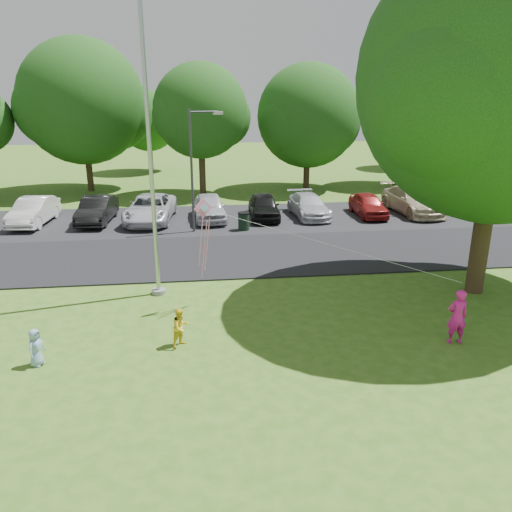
{
  "coord_description": "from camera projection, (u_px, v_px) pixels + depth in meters",
  "views": [
    {
      "loc": [
        -2.05,
        -11.73,
        6.83
      ],
      "look_at": [
        -0.14,
        4.0,
        1.6
      ],
      "focal_mm": 35.0,
      "sensor_mm": 36.0,
      "label": 1
    }
  ],
  "objects": [
    {
      "name": "woman",
      "position": [
        457.0,
        317.0,
        14.03
      ],
      "size": [
        0.6,
        0.4,
        1.62
      ],
      "primitive_type": "imported",
      "rotation": [
        0.0,
        0.0,
        3.11
      ],
      "color": "#E11E94",
      "rests_on": "ground"
    },
    {
      "name": "park_road",
      "position": [
        246.0,
        254.0,
        21.91
      ],
      "size": [
        60.0,
        6.0,
        0.06
      ],
      "primitive_type": "cube",
      "color": "black",
      "rests_on": "ground"
    },
    {
      "name": "child_blue",
      "position": [
        36.0,
        347.0,
        12.95
      ],
      "size": [
        0.5,
        0.59,
        1.03
      ],
      "primitive_type": "imported",
      "rotation": [
        0.0,
        0.0,
        1.16
      ],
      "color": "#87A8D0",
      "rests_on": "ground"
    },
    {
      "name": "flagpole",
      "position": [
        151.0,
        177.0,
        16.44
      ],
      "size": [
        0.5,
        0.5,
        10.0
      ],
      "color": "#B7BABF",
      "rests_on": "ground"
    },
    {
      "name": "trash_can",
      "position": [
        244.0,
        222.0,
        25.57
      ],
      "size": [
        0.61,
        0.61,
        0.97
      ],
      "rotation": [
        0.0,
        0.0,
        -0.42
      ],
      "color": "black",
      "rests_on": "ground"
    },
    {
      "name": "parking_strip",
      "position": [
        234.0,
        219.0,
        28.03
      ],
      "size": [
        42.0,
        7.0,
        0.06
      ],
      "primitive_type": "cube",
      "color": "black",
      "rests_on": "ground"
    },
    {
      "name": "parked_cars",
      "position": [
        238.0,
        206.0,
        27.78
      ],
      "size": [
        23.34,
        5.46,
        1.49
      ],
      "color": "silver",
      "rests_on": "ground"
    },
    {
      "name": "child_yellow",
      "position": [
        181.0,
        327.0,
        13.94
      ],
      "size": [
        0.69,
        0.68,
        1.13
      ],
      "primitive_type": "imported",
      "rotation": [
        0.0,
        0.0,
        0.74
      ],
      "color": "yellow",
      "rests_on": "ground"
    },
    {
      "name": "big_tree",
      "position": [
        502.0,
        85.0,
        15.68
      ],
      "size": [
        9.81,
        9.27,
        11.89
      ],
      "rotation": [
        0.0,
        0.0,
        -0.02
      ],
      "color": "#332316",
      "rests_on": "ground"
    },
    {
      "name": "tree_row",
      "position": [
        246.0,
        109.0,
        34.66
      ],
      "size": [
        64.35,
        11.94,
        10.88
      ],
      "color": "#332316",
      "rests_on": "ground"
    },
    {
      "name": "street_lamp",
      "position": [
        196.0,
        160.0,
        24.37
      ],
      "size": [
        1.68,
        0.57,
        6.07
      ],
      "rotation": [
        0.0,
        0.0,
        0.25
      ],
      "color": "#3F3F44",
      "rests_on": "ground"
    },
    {
      "name": "horizon_trees",
      "position": [
        263.0,
        121.0,
        44.48
      ],
      "size": [
        77.46,
        7.2,
        7.02
      ],
      "color": "#332316",
      "rests_on": "ground"
    },
    {
      "name": "kite",
      "position": [
        209.0,
        223.0,
        15.68
      ],
      "size": [
        7.27,
        3.64,
        2.73
      ],
      "rotation": [
        0.0,
        0.0,
        0.51
      ],
      "color": "pink",
      "rests_on": "ground"
    },
    {
      "name": "ground",
      "position": [
        279.0,
        358.0,
        13.43
      ],
      "size": [
        120.0,
        120.0,
        0.0
      ],
      "primitive_type": "plane",
      "color": "#39631A",
      "rests_on": "ground"
    }
  ]
}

